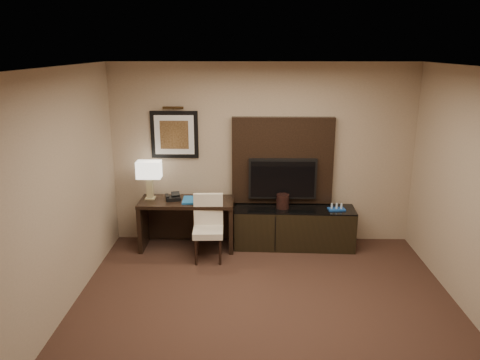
{
  "coord_description": "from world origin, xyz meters",
  "views": [
    {
      "loc": [
        -0.2,
        -4.32,
        2.89
      ],
      "look_at": [
        -0.32,
        1.8,
        1.15
      ],
      "focal_mm": 35.0,
      "sensor_mm": 36.0,
      "label": 1
    }
  ],
  "objects_px": {
    "minibar_tray": "(337,207)",
    "desk_chair": "(208,231)",
    "table_lamp": "(149,180)",
    "tv": "(282,179)",
    "ice_bucket": "(283,201)",
    "desk": "(187,224)",
    "desk_phone": "(173,197)",
    "credenza": "(294,227)"
  },
  "relations": [
    {
      "from": "credenza",
      "to": "desk_phone",
      "type": "xyz_separation_m",
      "value": [
        -1.79,
        -0.03,
        0.49
      ]
    },
    {
      "from": "tv",
      "to": "minibar_tray",
      "type": "distance_m",
      "value": 0.89
    },
    {
      "from": "desk_phone",
      "to": "table_lamp",
      "type": "bearing_deg",
      "value": 157.42
    },
    {
      "from": "credenza",
      "to": "table_lamp",
      "type": "xyz_separation_m",
      "value": [
        -2.13,
        0.02,
        0.73
      ]
    },
    {
      "from": "credenza",
      "to": "desk_phone",
      "type": "distance_m",
      "value": 1.85
    },
    {
      "from": "desk_chair",
      "to": "credenza",
      "type": "bearing_deg",
      "value": 18.83
    },
    {
      "from": "desk",
      "to": "minibar_tray",
      "type": "height_order",
      "value": "desk"
    },
    {
      "from": "desk_chair",
      "to": "desk_phone",
      "type": "bearing_deg",
      "value": 138.15
    },
    {
      "from": "ice_bucket",
      "to": "minibar_tray",
      "type": "height_order",
      "value": "ice_bucket"
    },
    {
      "from": "desk_chair",
      "to": "ice_bucket",
      "type": "height_order",
      "value": "desk_chair"
    },
    {
      "from": "table_lamp",
      "to": "minibar_tray",
      "type": "xyz_separation_m",
      "value": [
        2.73,
        -0.08,
        -0.38
      ]
    },
    {
      "from": "credenza",
      "to": "ice_bucket",
      "type": "xyz_separation_m",
      "value": [
        -0.18,
        0.01,
        0.41
      ]
    },
    {
      "from": "credenza",
      "to": "desk_chair",
      "type": "distance_m",
      "value": 1.34
    },
    {
      "from": "credenza",
      "to": "tv",
      "type": "distance_m",
      "value": 0.75
    },
    {
      "from": "desk",
      "to": "table_lamp",
      "type": "xyz_separation_m",
      "value": [
        -0.54,
        0.07,
        0.66
      ]
    },
    {
      "from": "credenza",
      "to": "desk_phone",
      "type": "bearing_deg",
      "value": -176.81
    },
    {
      "from": "table_lamp",
      "to": "minibar_tray",
      "type": "bearing_deg",
      "value": -1.59
    },
    {
      "from": "desk",
      "to": "minibar_tray",
      "type": "xyz_separation_m",
      "value": [
        2.19,
        -0.01,
        0.28
      ]
    },
    {
      "from": "desk_phone",
      "to": "desk",
      "type": "bearing_deg",
      "value": -18.88
    },
    {
      "from": "credenza",
      "to": "desk_chair",
      "type": "height_order",
      "value": "desk_chair"
    },
    {
      "from": "desk",
      "to": "ice_bucket",
      "type": "relative_size",
      "value": 6.53
    },
    {
      "from": "ice_bucket",
      "to": "tv",
      "type": "bearing_deg",
      "value": 91.19
    },
    {
      "from": "ice_bucket",
      "to": "minibar_tray",
      "type": "distance_m",
      "value": 0.79
    },
    {
      "from": "table_lamp",
      "to": "minibar_tray",
      "type": "relative_size",
      "value": 2.41
    },
    {
      "from": "desk",
      "to": "desk_chair",
      "type": "distance_m",
      "value": 0.56
    },
    {
      "from": "desk_phone",
      "to": "desk_chair",
      "type": "bearing_deg",
      "value": -53.68
    },
    {
      "from": "desk",
      "to": "minibar_tray",
      "type": "relative_size",
      "value": 5.67
    },
    {
      "from": "credenza",
      "to": "desk_chair",
      "type": "bearing_deg",
      "value": -156.69
    },
    {
      "from": "ice_bucket",
      "to": "minibar_tray",
      "type": "xyz_separation_m",
      "value": [
        0.78,
        -0.07,
        -0.06
      ]
    },
    {
      "from": "tv",
      "to": "ice_bucket",
      "type": "bearing_deg",
      "value": -88.81
    },
    {
      "from": "desk_chair",
      "to": "desk_phone",
      "type": "height_order",
      "value": "desk_chair"
    },
    {
      "from": "minibar_tray",
      "to": "credenza",
      "type": "bearing_deg",
      "value": 174.41
    },
    {
      "from": "desk",
      "to": "desk_phone",
      "type": "relative_size",
      "value": 6.68
    },
    {
      "from": "desk_phone",
      "to": "tv",
      "type": "bearing_deg",
      "value": -8.02
    },
    {
      "from": "table_lamp",
      "to": "ice_bucket",
      "type": "distance_m",
      "value": 1.98
    },
    {
      "from": "minibar_tray",
      "to": "desk_chair",
      "type": "bearing_deg",
      "value": -167.08
    },
    {
      "from": "desk_phone",
      "to": "minibar_tray",
      "type": "bearing_deg",
      "value": -14.8
    },
    {
      "from": "table_lamp",
      "to": "ice_bucket",
      "type": "bearing_deg",
      "value": -0.24
    },
    {
      "from": "desk",
      "to": "table_lamp",
      "type": "bearing_deg",
      "value": 173.28
    },
    {
      "from": "tv",
      "to": "desk_phone",
      "type": "relative_size",
      "value": 4.85
    },
    {
      "from": "desk_phone",
      "to": "minibar_tray",
      "type": "height_order",
      "value": "desk_phone"
    },
    {
      "from": "desk",
      "to": "credenza",
      "type": "distance_m",
      "value": 1.59
    }
  ]
}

